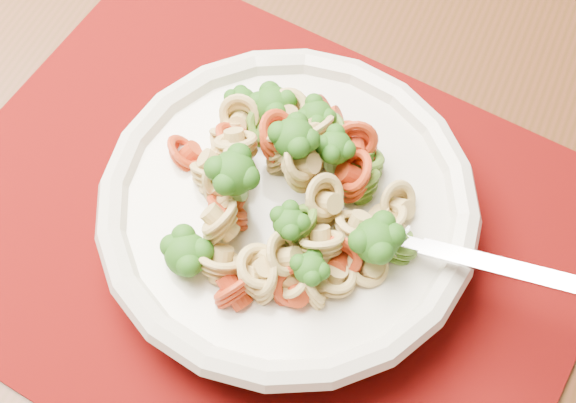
# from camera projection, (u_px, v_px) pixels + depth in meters

# --- Properties ---
(dining_table) EXTENTS (1.51, 1.21, 0.77)m
(dining_table) POSITION_uv_depth(u_px,v_px,m) (266.00, 187.00, 0.70)
(dining_table) COLOR #512A16
(dining_table) RESTS_ON ground
(placemat) EXTENTS (0.54, 0.49, 0.00)m
(placemat) POSITION_uv_depth(u_px,v_px,m) (260.00, 232.00, 0.55)
(placemat) COLOR #570903
(placemat) RESTS_ON dining_table
(pasta_bowl) EXTENTS (0.25, 0.25, 0.05)m
(pasta_bowl) POSITION_uv_depth(u_px,v_px,m) (288.00, 210.00, 0.52)
(pasta_bowl) COLOR silver
(pasta_bowl) RESTS_ON placemat
(pasta_broccoli_heap) EXTENTS (0.21, 0.21, 0.06)m
(pasta_broccoli_heap) POSITION_uv_depth(u_px,v_px,m) (288.00, 197.00, 0.51)
(pasta_broccoli_heap) COLOR tan
(pasta_broccoli_heap) RESTS_ON pasta_bowl
(fork) EXTENTS (0.18, 0.09, 0.08)m
(fork) POSITION_uv_depth(u_px,v_px,m) (384.00, 237.00, 0.49)
(fork) COLOR silver
(fork) RESTS_ON pasta_bowl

